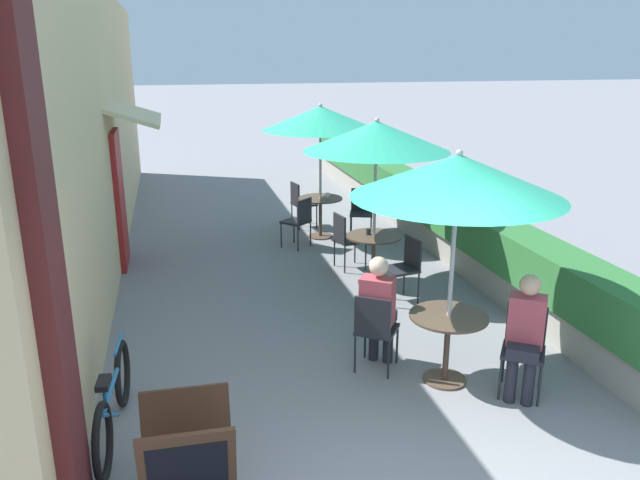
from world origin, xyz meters
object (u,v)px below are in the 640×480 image
(bicycle_leaning, at_px, (113,403))
(menu_board, at_px, (188,465))
(patio_table_far, at_px, (320,208))
(patio_table_mid, at_px, (374,248))
(cafe_chair_near_left, at_px, (375,326))
(cafe_chair_mid_right, at_px, (346,237))
(cafe_chair_mid_left, at_px, (405,264))
(patio_umbrella_far, at_px, (320,118))
(coffee_cup_far, at_px, (328,195))
(seated_patron_near_left, at_px, (378,307))
(patio_umbrella_mid, at_px, (377,136))
(cafe_chair_far_back, at_px, (299,218))
(seated_patron_near_right, at_px, (525,332))
(patio_table_near, at_px, (448,333))
(patio_umbrella_near, at_px, (458,176))
(cafe_chair_far_right, at_px, (300,201))
(coffee_cup_mid, at_px, (368,232))
(cafe_chair_near_right, at_px, (524,343))
(cafe_chair_far_left, at_px, (361,209))

(bicycle_leaning, relative_size, menu_board, 1.94)
(patio_table_far, relative_size, bicycle_leaning, 0.45)
(patio_table_mid, bearing_deg, menu_board, -123.17)
(cafe_chair_near_left, xyz_separation_m, cafe_chair_mid_right, (0.58, 3.18, 0.00))
(cafe_chair_mid_left, bearing_deg, bicycle_leaning, 112.38)
(patio_umbrella_far, relative_size, coffee_cup_far, 26.46)
(seated_patron_near_left, distance_m, coffee_cup_far, 4.87)
(patio_umbrella_mid, relative_size, cafe_chair_far_back, 2.74)
(seated_patron_near_right, relative_size, patio_table_mid, 1.59)
(patio_umbrella_mid, height_order, cafe_chair_far_back, patio_umbrella_mid)
(patio_table_near, xyz_separation_m, patio_table_far, (-0.05, 5.29, 0.00))
(coffee_cup_far, bearing_deg, patio_table_mid, -88.42)
(menu_board, bearing_deg, coffee_cup_far, 68.70)
(seated_patron_near_left, distance_m, patio_umbrella_mid, 2.88)
(patio_umbrella_near, bearing_deg, cafe_chair_far_right, 92.59)
(seated_patron_near_right, relative_size, patio_table_far, 1.59)
(coffee_cup_mid, distance_m, menu_board, 5.06)
(cafe_chair_mid_right, distance_m, patio_umbrella_far, 2.39)
(cafe_chair_far_right, bearing_deg, cafe_chair_near_left, -15.36)
(patio_table_near, height_order, cafe_chair_mid_left, cafe_chair_mid_left)
(coffee_cup_far, bearing_deg, cafe_chair_far_right, 115.45)
(coffee_cup_mid, distance_m, patio_table_far, 2.42)
(patio_umbrella_mid, distance_m, coffee_cup_far, 2.79)
(patio_table_near, bearing_deg, seated_patron_near_right, -37.03)
(cafe_chair_near_left, bearing_deg, patio_table_near, 5.95)
(seated_patron_near_right, relative_size, bicycle_leaning, 0.72)
(cafe_chair_near_right, relative_size, seated_patron_near_right, 0.70)
(cafe_chair_far_right, bearing_deg, menu_board, -29.10)
(seated_patron_near_left, xyz_separation_m, cafe_chair_far_back, (0.04, 4.31, -0.17))
(cafe_chair_far_right, bearing_deg, cafe_chair_near_right, -3.28)
(menu_board, bearing_deg, cafe_chair_far_back, 72.13)
(patio_table_mid, distance_m, coffee_cup_mid, 0.26)
(cafe_chair_mid_left, height_order, cafe_chair_far_back, same)
(patio_table_mid, bearing_deg, seated_patron_near_left, -107.03)
(patio_umbrella_near, relative_size, cafe_chair_mid_right, 2.74)
(patio_table_mid, bearing_deg, patio_umbrella_near, -92.94)
(coffee_cup_mid, distance_m, coffee_cup_far, 2.38)
(cafe_chair_far_back, bearing_deg, cafe_chair_far_left, -24.05)
(patio_umbrella_mid, bearing_deg, patio_table_far, 94.51)
(patio_table_mid, bearing_deg, coffee_cup_far, 91.58)
(cafe_chair_mid_left, bearing_deg, patio_table_far, -3.69)
(cafe_chair_near_right, bearing_deg, coffee_cup_far, -49.92)
(cafe_chair_near_left, relative_size, seated_patron_near_left, 0.70)
(patio_umbrella_far, relative_size, cafe_chair_far_back, 2.74)
(cafe_chair_near_left, distance_m, patio_table_mid, 2.60)
(patio_table_near, height_order, bicycle_leaning, patio_table_near)
(seated_patron_near_left, distance_m, patio_table_mid, 2.50)
(patio_umbrella_mid, distance_m, bicycle_leaning, 4.89)
(cafe_chair_far_left, bearing_deg, coffee_cup_far, 6.12)
(patio_table_mid, height_order, coffee_cup_far, coffee_cup_far)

